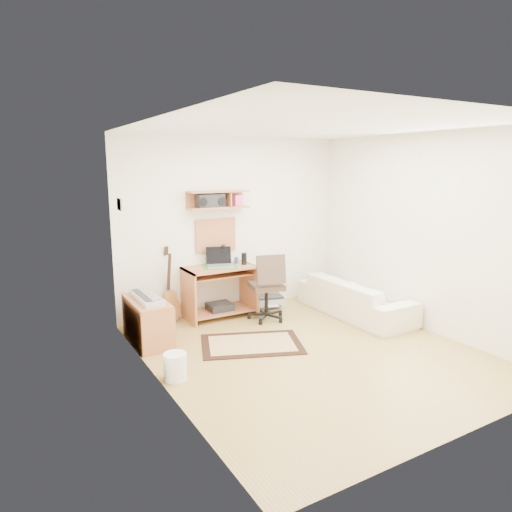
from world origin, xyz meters
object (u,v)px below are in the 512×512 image
sofa (355,291)px  desk (220,292)px  cabinet (147,321)px  task_chair (267,286)px  printer (269,300)px

sofa → desk: bearing=61.6°
cabinet → sofa: sofa is taller
desk → cabinet: (-1.21, -0.44, -0.10)m
desk → task_chair: size_ratio=1.01×
sofa → printer: bearing=39.4°
task_chair → cabinet: 1.75m
printer → desk: bearing=-159.4°
desk → task_chair: 0.70m
desk → task_chair: (0.53, -0.45, 0.12)m
desk → sofa: (1.75, -0.95, -0.01)m
desk → printer: (0.90, 0.09, -0.29)m
printer → sofa: size_ratio=0.22×
cabinet → printer: 2.18m
task_chair → printer: bearing=68.9°
task_chair → sofa: task_chair is taller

